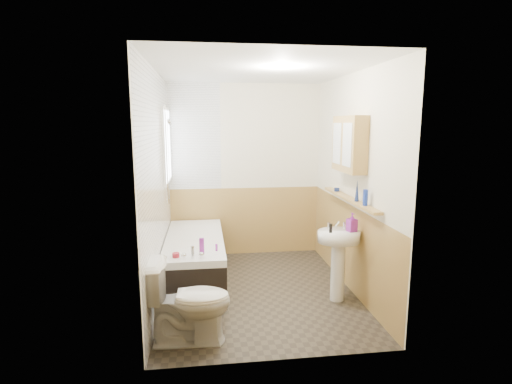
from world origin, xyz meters
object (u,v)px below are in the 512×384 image
at_px(toilet, 188,302).
at_px(medicine_cabinet, 349,144).
at_px(sink, 338,251).
at_px(bathtub, 195,257).
at_px(pine_shelf, 349,199).

xyz_separation_m(toilet, medicine_cabinet, (1.77, 0.91, 1.34)).
height_order(toilet, sink, sink).
bearing_deg(bathtub, sink, -27.08).
bearing_deg(bathtub, pine_shelf, -17.03).
bearing_deg(medicine_cabinet, sink, -123.36).
height_order(toilet, pine_shelf, pine_shelf).
relative_size(bathtub, medicine_cabinet, 2.62).
relative_size(bathtub, toilet, 2.35).
bearing_deg(medicine_cabinet, toilet, -152.85).
bearing_deg(toilet, pine_shelf, -60.98).
xyz_separation_m(sink, pine_shelf, (0.20, 0.26, 0.52)).
height_order(bathtub, medicine_cabinet, medicine_cabinet).
xyz_separation_m(bathtub, pine_shelf, (1.77, -0.54, 0.80)).
xyz_separation_m(bathtub, medicine_cabinet, (1.74, -0.54, 1.43)).
distance_m(pine_shelf, medicine_cabinet, 0.62).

